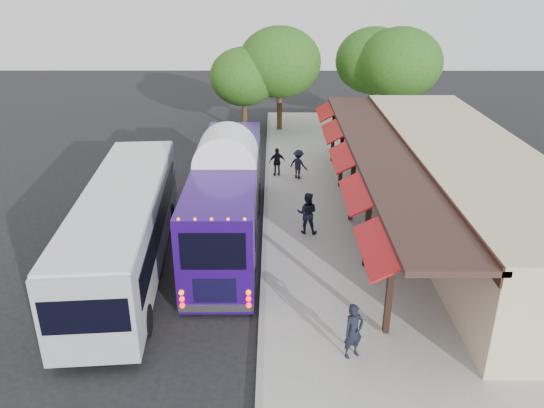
% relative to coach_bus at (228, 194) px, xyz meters
% --- Properties ---
extents(ground, '(90.00, 90.00, 0.00)m').
position_rel_coach_bus_xyz_m(ground, '(1.45, -2.65, -1.98)').
color(ground, black).
rests_on(ground, ground).
extents(sidewalk, '(10.00, 40.00, 0.15)m').
position_rel_coach_bus_xyz_m(sidewalk, '(6.45, 1.35, -1.90)').
color(sidewalk, '#9E9B93').
rests_on(sidewalk, ground).
extents(curb, '(0.20, 40.00, 0.16)m').
position_rel_coach_bus_xyz_m(curb, '(1.50, 1.35, -1.90)').
color(curb, gray).
rests_on(curb, ground).
extents(station_shelter, '(8.15, 20.00, 3.60)m').
position_rel_coach_bus_xyz_m(station_shelter, '(9.83, 1.35, -0.13)').
color(station_shelter, tan).
rests_on(station_shelter, ground).
extents(coach_bus, '(2.50, 11.58, 3.68)m').
position_rel_coach_bus_xyz_m(coach_bus, '(0.00, 0.00, 0.00)').
color(coach_bus, '#270865').
rests_on(coach_bus, ground).
extents(city_bus, '(3.55, 11.98, 3.17)m').
position_rel_coach_bus_xyz_m(city_bus, '(-3.52, -2.49, -0.23)').
color(city_bus, gray).
rests_on(city_bus, ground).
extents(ped_a, '(0.73, 0.64, 1.67)m').
position_rel_coach_bus_xyz_m(ped_a, '(4.09, -7.65, -0.99)').
color(ped_a, black).
rests_on(ped_a, sidewalk).
extents(ped_b, '(0.96, 0.81, 1.78)m').
position_rel_coach_bus_xyz_m(ped_b, '(3.25, 0.18, -0.94)').
color(ped_b, black).
rests_on(ped_b, sidewalk).
extents(ped_c, '(0.95, 0.56, 1.52)m').
position_rel_coach_bus_xyz_m(ped_c, '(2.05, 7.10, -1.07)').
color(ped_c, black).
rests_on(ped_c, sidewalk).
extents(ped_d, '(1.17, 1.05, 1.57)m').
position_rel_coach_bus_xyz_m(ped_d, '(3.16, 6.66, -1.04)').
color(ped_d, black).
rests_on(ped_d, sidewalk).
extents(sign_board, '(0.16, 0.49, 1.09)m').
position_rel_coach_bus_xyz_m(sign_board, '(5.57, -3.04, -1.09)').
color(sign_board, black).
rests_on(sign_board, sidewalk).
extents(tree_left, '(5.54, 5.54, 7.10)m').
position_rel_coach_bus_xyz_m(tree_left, '(2.26, 16.47, 2.75)').
color(tree_left, '#382314').
rests_on(tree_left, ground).
extents(tree_mid, '(5.39, 5.39, 6.90)m').
position_rel_coach_bus_xyz_m(tree_mid, '(8.84, 18.02, 2.62)').
color(tree_mid, '#382314').
rests_on(tree_mid, ground).
extents(tree_right, '(5.52, 5.52, 7.07)m').
position_rel_coach_bus_xyz_m(tree_right, '(10.26, 16.17, 2.73)').
color(tree_right, '#382314').
rests_on(tree_right, ground).
extents(tree_far, '(4.54, 4.54, 5.81)m').
position_rel_coach_bus_xyz_m(tree_far, '(-0.13, 15.93, 1.89)').
color(tree_far, '#382314').
rests_on(tree_far, ground).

